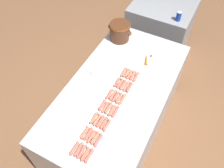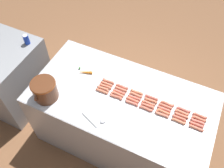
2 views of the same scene
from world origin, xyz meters
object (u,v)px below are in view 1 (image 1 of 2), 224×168
at_px(bean_pot, 120,31).
at_px(hot_dog_32, 122,99).
at_px(back_cabinet, 159,31).
at_px(hot_dog_17, 108,108).
at_px(hot_dog_7, 79,149).
at_px(hot_dog_34, 136,77).
at_px(hot_dog_21, 85,154).
at_px(hot_dog_33, 129,87).
at_px(hot_dog_26, 126,86).
at_px(hot_dog_27, 133,75).
at_px(hot_dog_3, 102,105).
at_px(hot_dog_13, 127,73).
at_px(hot_dog_12, 120,83).
at_px(hot_dog_31, 116,112).
at_px(hot_dog_1, 85,132).
at_px(hot_dog_18, 116,97).
at_px(hot_dog_28, 89,156).
at_px(hot_dog_10, 105,107).
at_px(hot_dog_2, 94,118).
at_px(hot_dog_0, 74,148).
at_px(hot_dog_6, 124,72).
at_px(hot_dog_14, 82,152).
at_px(hot_dog_15, 91,137).
at_px(soda_can, 179,16).
at_px(hot_dog_20, 130,75).
at_px(hot_dog_30, 107,125).
at_px(hot_dog_5, 117,82).
at_px(hot_dog_8, 88,134).
at_px(hot_dog_22, 95,138).
at_px(hot_dog_19, 123,85).
at_px(hot_dog_25, 119,98).
at_px(serving_spoon, 93,70).
at_px(hot_dog_11, 113,95).
at_px(hot_dog_29, 98,140).
at_px(hot_dog_16, 100,121).
at_px(hot_dog_24, 112,110).

bearing_deg(bean_pot, hot_dog_32, -61.93).
distance_m(back_cabinet, hot_dog_17, 1.94).
distance_m(hot_dog_7, hot_dog_34, 0.98).
distance_m(hot_dog_21, hot_dog_33, 0.82).
distance_m(hot_dog_26, hot_dog_33, 0.03).
bearing_deg(hot_dog_27, hot_dog_26, -89.52).
height_order(hot_dog_3, hot_dog_13, same).
xyz_separation_m(hot_dog_12, hot_dog_31, (0.11, -0.33, 0.00)).
distance_m(hot_dog_1, hot_dog_18, 0.48).
distance_m(hot_dog_28, hot_dog_33, 0.82).
xyz_separation_m(hot_dog_10, hot_dog_34, (0.11, 0.49, 0.00)).
distance_m(hot_dog_2, hot_dog_18, 0.32).
bearing_deg(hot_dog_0, hot_dog_6, 90.03).
distance_m(back_cabinet, hot_dog_14, 2.41).
bearing_deg(hot_dog_28, hot_dog_27, 92.21).
distance_m(hot_dog_15, hot_dog_34, 0.82).
xyz_separation_m(hot_dog_1, hot_dog_27, (0.11, 0.81, 0.00)).
bearing_deg(soda_can, hot_dog_20, -98.50).
height_order(hot_dog_30, soda_can, soda_can).
xyz_separation_m(hot_dog_5, hot_dog_31, (0.15, -0.33, 0.00)).
relative_size(hot_dog_6, hot_dog_31, 1.00).
bearing_deg(hot_dog_8, hot_dog_22, -3.63).
bearing_deg(hot_dog_19, hot_dog_20, 88.75).
bearing_deg(hot_dog_8, hot_dog_30, 54.32).
bearing_deg(hot_dog_25, hot_dog_1, -102.67).
relative_size(hot_dog_18, hot_dog_27, 1.00).
xyz_separation_m(hot_dog_2, hot_dog_22, (0.11, -0.17, 0.00)).
bearing_deg(hot_dog_25, hot_dog_7, -96.31).
relative_size(hot_dog_28, hot_dog_32, 1.00).
xyz_separation_m(hot_dog_19, hot_dog_20, (0.00, 0.16, 0.00)).
bearing_deg(hot_dog_28, hot_dog_1, 131.12).
distance_m(hot_dog_3, hot_dog_26, 0.34).
xyz_separation_m(hot_dog_19, bean_pot, (-0.36, 0.65, 0.11)).
distance_m(hot_dog_1, serving_spoon, 0.76).
distance_m(hot_dog_11, hot_dog_31, 0.20).
bearing_deg(hot_dog_21, hot_dog_27, 90.06).
relative_size(hot_dog_15, hot_dog_32, 1.00).
distance_m(hot_dog_25, hot_dog_32, 0.04).
distance_m(hot_dog_2, bean_pot, 1.17).
relative_size(hot_dog_5, hot_dog_22, 1.00).
bearing_deg(hot_dog_1, bean_pot, 102.60).
bearing_deg(hot_dog_29, hot_dog_16, 113.36).
bearing_deg(hot_dog_21, hot_dog_32, 86.98).
distance_m(hot_dog_31, hot_dog_34, 0.49).
relative_size(hot_dog_3, serving_spoon, 0.53).
distance_m(hot_dog_26, hot_dog_31, 0.33).
height_order(hot_dog_19, hot_dog_28, same).
height_order(hot_dog_5, hot_dog_10, same).
distance_m(hot_dog_21, hot_dog_24, 0.49).
bearing_deg(hot_dog_18, hot_dog_29, -81.21).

